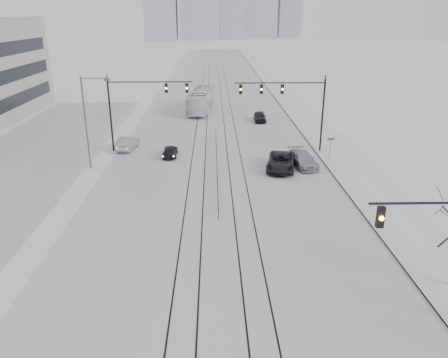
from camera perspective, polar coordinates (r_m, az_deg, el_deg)
road at (r=72.60m, az=-1.20°, el=9.31°), size 22.00×260.00×0.02m
sidewalk_east at (r=73.90m, az=9.47°, el=9.30°), size 5.00×260.00×0.16m
curb at (r=73.48m, az=7.57°, el=9.32°), size 0.10×260.00×0.12m
parking_strip at (r=52.19m, az=-23.58°, el=3.02°), size 14.00×60.00×0.03m
tram_rails at (r=53.14m, az=-1.06°, el=5.08°), size 5.30×180.00×0.01m
traffic_mast_ne at (r=47.72m, az=8.94°, el=10.12°), size 9.60×0.37×8.00m
traffic_mast_nw at (r=48.67m, az=-11.30°, el=9.95°), size 9.10×0.37×8.00m
street_light_west at (r=43.81m, az=-17.31°, el=7.77°), size 2.73×0.25×9.00m
median_fence at (r=43.43m, az=-0.95°, el=2.18°), size 0.06×24.00×1.00m
street_sign at (r=46.62m, az=13.72°, el=4.27°), size 0.70×0.06×2.40m
sedan_sb_inner at (r=47.18m, az=-7.06°, el=3.66°), size 1.46×3.63×1.24m
sedan_sb_outer at (r=50.59m, az=-12.47°, el=4.62°), size 2.10×4.60×1.46m
sedan_nb_front at (r=43.14m, az=7.48°, el=2.25°), size 3.74×6.11×1.58m
sedan_nb_right at (r=44.42m, az=10.28°, el=2.52°), size 2.81×5.18×1.42m
sedan_nb_far at (r=62.95m, az=4.71°, el=8.11°), size 1.78×4.09×1.37m
box_truck at (r=69.44m, az=-2.95°, el=10.19°), size 4.31×12.53×3.42m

